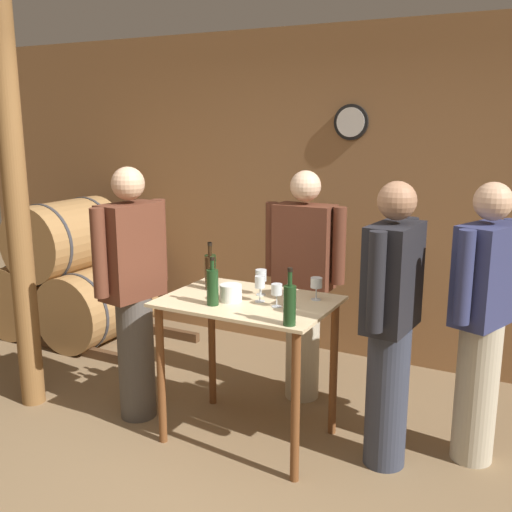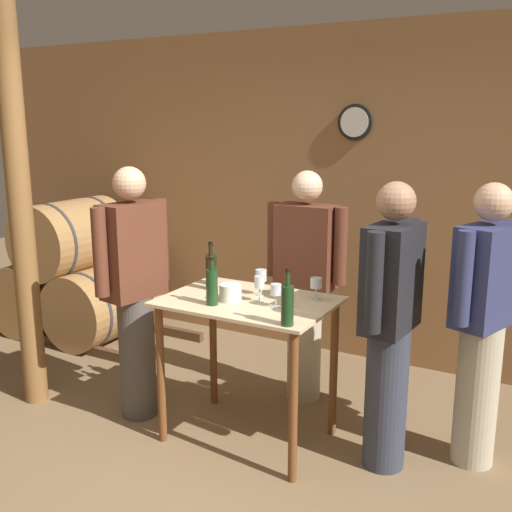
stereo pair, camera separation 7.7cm
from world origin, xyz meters
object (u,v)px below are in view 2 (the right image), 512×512
(wine_bottle_center, at_px, (212,286))
(wine_glass_far_side, at_px, (316,284))
(person_visitor_near_door, at_px, (390,322))
(wine_glass_near_right, at_px, (276,290))
(wooden_post, at_px, (21,214))
(person_visitor_bearded, at_px, (483,321))
(wine_bottle_right, at_px, (287,304))
(wine_glass_near_center, at_px, (259,283))
(person_host, at_px, (305,282))
(wine_bottle_left, at_px, (211,271))
(wine_bottle_far_left, at_px, (211,268))
(wine_glass_near_left, at_px, (261,276))
(person_visitor_with_scarf, at_px, (134,289))
(ice_bucket, at_px, (230,293))

(wine_bottle_center, xyz_separation_m, wine_glass_far_side, (0.50, 0.37, -0.01))
(wine_glass_far_side, xyz_separation_m, person_visitor_near_door, (0.48, -0.08, -0.14))
(wine_glass_near_right, relative_size, wine_glass_far_side, 1.00)
(wooden_post, relative_size, person_visitor_bearded, 1.65)
(wine_bottle_right, bearing_deg, wine_glass_near_center, 137.79)
(wine_glass_near_center, xyz_separation_m, person_host, (-0.01, 0.69, -0.16))
(wooden_post, relative_size, wine_bottle_left, 8.80)
(wine_bottle_far_left, bearing_deg, wine_glass_near_left, -9.75)
(wine_bottle_far_left, xyz_separation_m, person_visitor_with_scarf, (-0.41, -0.29, -0.12))
(wooden_post, height_order, wine_glass_far_side, wooden_post)
(person_host, height_order, person_visitor_near_door, person_visitor_near_door)
(wine_bottle_far_left, relative_size, wine_glass_near_left, 1.71)
(person_visitor_with_scarf, bearing_deg, wine_glass_near_left, 15.06)
(wine_glass_near_center, height_order, person_visitor_bearded, person_visitor_bearded)
(wine_bottle_right, bearing_deg, wine_glass_near_right, 127.94)
(wine_bottle_right, xyz_separation_m, ice_bucket, (-0.49, 0.23, -0.07))
(wooden_post, height_order, person_visitor_bearded, wooden_post)
(wine_bottle_left, xyz_separation_m, wine_glass_near_right, (0.53, -0.13, -0.02))
(wine_glass_far_side, relative_size, ice_bucket, 1.04)
(wooden_post, bearing_deg, person_host, 30.27)
(wine_bottle_right, xyz_separation_m, person_host, (-0.34, 0.98, -0.16))
(wine_bottle_left, bearing_deg, person_visitor_with_scarf, -159.55)
(wine_bottle_far_left, distance_m, wine_glass_far_side, 0.75)
(wooden_post, bearing_deg, wine_glass_near_left, 14.21)
(wine_bottle_right, relative_size, wine_glass_near_left, 1.94)
(wine_glass_near_center, distance_m, person_host, 0.71)
(wine_bottle_left, relative_size, wine_bottle_center, 1.06)
(wine_bottle_center, relative_size, wine_bottle_right, 0.93)
(wine_bottle_center, xyz_separation_m, person_visitor_bearded, (1.42, 0.58, -0.16))
(wooden_post, height_order, person_visitor_with_scarf, wooden_post)
(wine_bottle_center, distance_m, person_visitor_near_door, 1.03)
(ice_bucket, distance_m, person_host, 0.78)
(wine_glass_near_center, bearing_deg, wine_bottle_center, -139.19)
(wine_glass_near_left, distance_m, ice_bucket, 0.23)
(person_visitor_bearded, height_order, person_visitor_near_door, person_visitor_near_door)
(wooden_post, distance_m, wine_bottle_far_left, 1.34)
(wine_glass_near_right, xyz_separation_m, person_visitor_bearded, (1.08, 0.44, -0.14))
(person_visitor_bearded, bearing_deg, wine_bottle_center, -157.68)
(ice_bucket, relative_size, person_visitor_with_scarf, 0.08)
(ice_bucket, bearing_deg, wine_glass_near_left, 62.54)
(wine_bottle_far_left, xyz_separation_m, wine_glass_far_side, (0.75, -0.01, -0.00))
(wine_bottle_right, relative_size, person_host, 0.19)
(wine_bottle_center, distance_m, person_host, 0.91)
(ice_bucket, bearing_deg, wine_glass_near_right, 4.53)
(wooden_post, xyz_separation_m, person_visitor_bearded, (2.88, 0.68, -0.48))
(ice_bucket, height_order, person_visitor_near_door, person_visitor_near_door)
(person_visitor_with_scarf, height_order, person_visitor_bearded, person_visitor_with_scarf)
(wine_glass_near_right, bearing_deg, ice_bucket, -175.47)
(person_host, distance_m, person_visitor_near_door, 0.96)
(wooden_post, height_order, wine_glass_near_left, wooden_post)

